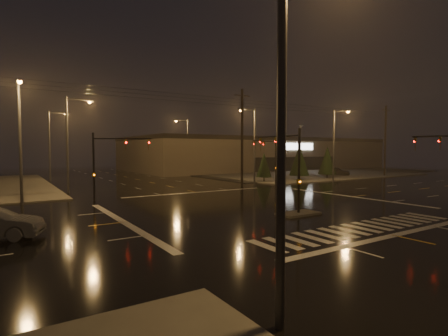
# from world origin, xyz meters

# --- Properties ---
(ground) EXTENTS (140.00, 140.00, 0.00)m
(ground) POSITION_xyz_m (0.00, 0.00, 0.00)
(ground) COLOR black
(ground) RESTS_ON ground
(sidewalk_ne) EXTENTS (36.00, 36.00, 0.12)m
(sidewalk_ne) POSITION_xyz_m (30.00, 30.00, 0.06)
(sidewalk_ne) COLOR #47453F
(sidewalk_ne) RESTS_ON ground
(median_island) EXTENTS (3.00, 1.60, 0.15)m
(median_island) POSITION_xyz_m (0.00, -4.00, 0.07)
(median_island) COLOR #47453F
(median_island) RESTS_ON ground
(crosswalk) EXTENTS (15.00, 2.60, 0.01)m
(crosswalk) POSITION_xyz_m (0.00, -9.00, 0.01)
(crosswalk) COLOR beige
(crosswalk) RESTS_ON ground
(stop_bar_near) EXTENTS (16.00, 0.50, 0.01)m
(stop_bar_near) POSITION_xyz_m (0.00, -11.00, 0.01)
(stop_bar_near) COLOR beige
(stop_bar_near) RESTS_ON ground
(stop_bar_far) EXTENTS (16.00, 0.50, 0.01)m
(stop_bar_far) POSITION_xyz_m (0.00, 11.00, 0.01)
(stop_bar_far) COLOR beige
(stop_bar_far) RESTS_ON ground
(parking_lot) EXTENTS (50.00, 24.00, 0.08)m
(parking_lot) POSITION_xyz_m (35.00, 28.00, 0.04)
(parking_lot) COLOR black
(parking_lot) RESTS_ON ground
(retail_building) EXTENTS (60.20, 28.30, 7.20)m
(retail_building) POSITION_xyz_m (35.00, 45.99, 3.84)
(retail_building) COLOR brown
(retail_building) RESTS_ON ground
(signal_mast_median) EXTENTS (0.25, 4.59, 6.00)m
(signal_mast_median) POSITION_xyz_m (0.00, -3.07, 3.75)
(signal_mast_median) COLOR black
(signal_mast_median) RESTS_ON ground
(signal_mast_ne) EXTENTS (4.84, 1.86, 6.00)m
(signal_mast_ne) POSITION_xyz_m (9.50, 10.14, 3.79)
(signal_mast_ne) COLOR black
(signal_mast_ne) RESTS_ON ground
(signal_mast_nw) EXTENTS (4.84, 1.86, 6.00)m
(signal_mast_nw) POSITION_xyz_m (-9.50, 10.14, 3.79)
(signal_mast_nw) COLOR black
(signal_mast_nw) RESTS_ON ground
(streetlight_0) EXTENTS (2.77, 0.32, 10.00)m
(streetlight_0) POSITION_xyz_m (-11.18, -15.00, 5.80)
(streetlight_0) COLOR #38383A
(streetlight_0) RESTS_ON ground
(streetlight_1) EXTENTS (2.77, 0.32, 10.00)m
(streetlight_1) POSITION_xyz_m (-11.18, 18.00, 5.80)
(streetlight_1) COLOR #38383A
(streetlight_1) RESTS_ON ground
(streetlight_2) EXTENTS (2.77, 0.32, 10.00)m
(streetlight_2) POSITION_xyz_m (-11.18, 34.00, 5.80)
(streetlight_2) COLOR #38383A
(streetlight_2) RESTS_ON ground
(streetlight_3) EXTENTS (2.77, 0.32, 10.00)m
(streetlight_3) POSITION_xyz_m (11.18, 16.00, 5.80)
(streetlight_3) COLOR #38383A
(streetlight_3) RESTS_ON ground
(streetlight_4) EXTENTS (2.77, 0.32, 10.00)m
(streetlight_4) POSITION_xyz_m (11.18, 36.00, 5.80)
(streetlight_4) COLOR #38383A
(streetlight_4) RESTS_ON ground
(streetlight_5) EXTENTS (0.32, 2.77, 10.00)m
(streetlight_5) POSITION_xyz_m (-16.00, 11.18, 5.80)
(streetlight_5) COLOR #38383A
(streetlight_5) RESTS_ON ground
(streetlight_6) EXTENTS (0.32, 2.77, 10.00)m
(streetlight_6) POSITION_xyz_m (22.00, 11.18, 5.80)
(streetlight_6) COLOR #38383A
(streetlight_6) RESTS_ON ground
(utility_pole_1) EXTENTS (2.20, 0.32, 12.00)m
(utility_pole_1) POSITION_xyz_m (8.00, 14.00, 6.13)
(utility_pole_1) COLOR black
(utility_pole_1) RESTS_ON ground
(utility_pole_2) EXTENTS (2.20, 0.32, 12.00)m
(utility_pole_2) POSITION_xyz_m (38.00, 14.00, 6.13)
(utility_pole_2) COLOR black
(utility_pole_2) RESTS_ON ground
(conifer_0) EXTENTS (2.16, 2.16, 4.08)m
(conifer_0) POSITION_xyz_m (13.59, 16.54, 2.39)
(conifer_0) COLOR black
(conifer_0) RESTS_ON ground
(conifer_1) EXTENTS (2.92, 2.92, 5.26)m
(conifer_1) POSITION_xyz_m (19.95, 16.10, 2.98)
(conifer_1) COLOR black
(conifer_1) RESTS_ON ground
(conifer_2) EXTENTS (2.78, 2.78, 5.04)m
(conifer_2) POSITION_xyz_m (25.58, 15.72, 2.87)
(conifer_2) COLOR black
(conifer_2) RESTS_ON ground
(car_parked) EXTENTS (3.76, 4.76, 1.52)m
(car_parked) POSITION_xyz_m (31.62, 18.91, 0.76)
(car_parked) COLOR black
(car_parked) RESTS_ON ground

